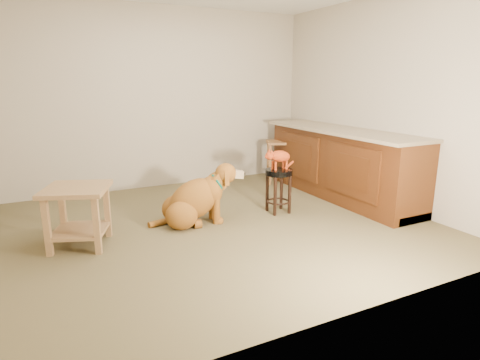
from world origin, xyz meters
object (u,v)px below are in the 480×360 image
padded_stool (279,182)px  wood_stool (278,161)px  tabby_kitten (278,157)px  side_table (78,207)px  golden_retriever (195,200)px

padded_stool → wood_stool: wood_stool is taller
tabby_kitten → wood_stool: bearing=60.5°
tabby_kitten → side_table: bearing=-177.2°
wood_stool → golden_retriever: (-1.81, -1.16, -0.07)m
side_table → padded_stool: bearing=0.2°
padded_stool → golden_retriever: size_ratio=0.48×
padded_stool → tabby_kitten: tabby_kitten is taller
padded_stool → side_table: bearing=-179.8°
wood_stool → golden_retriever: bearing=-147.3°
wood_stool → tabby_kitten: bearing=-122.1°
wood_stool → padded_stool: bearing=-121.7°
wood_stool → tabby_kitten: tabby_kitten is taller
wood_stool → tabby_kitten: 1.51m
side_table → tabby_kitten: bearing=0.2°
side_table → golden_retriever: 1.23m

